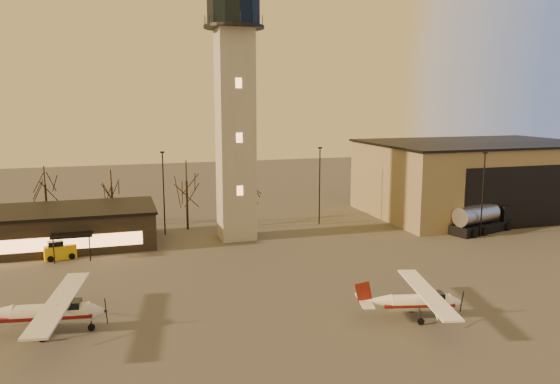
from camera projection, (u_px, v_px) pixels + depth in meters
name	position (u px, v px, depth m)	size (l,w,h in m)	color
ground	(334.00, 345.00, 36.47)	(220.00, 220.00, 0.00)	#423F3D
control_tower	(235.00, 98.00, 62.01)	(6.80, 6.80, 32.60)	#9D9994
hangar	(476.00, 178.00, 78.02)	(30.60, 20.60, 10.30)	#867457
terminal	(37.00, 229.00, 59.91)	(25.40, 12.20, 4.30)	black
light_poles	(238.00, 191.00, 64.93)	(58.50, 12.25, 10.14)	black
tree_row	(114.00, 182.00, 68.43)	(37.20, 9.20, 8.80)	black
cessna_front	(422.00, 305.00, 40.80)	(8.65, 10.81, 2.98)	white
cessna_rear	(54.00, 317.00, 38.19)	(9.95, 12.53, 3.44)	beige
fuel_truck	(483.00, 221.00, 67.44)	(9.79, 5.25, 3.49)	black
service_cart	(59.00, 251.00, 56.19)	(3.37, 2.51, 1.95)	yellow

